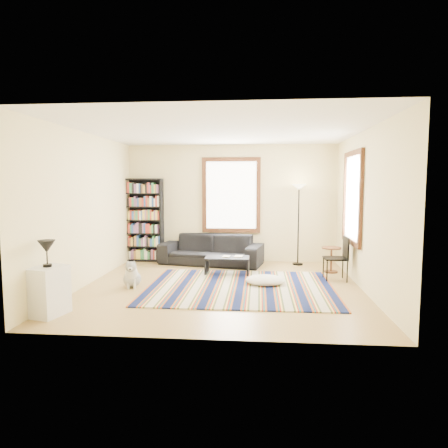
# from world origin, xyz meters

# --- Properties ---
(floor) EXTENTS (5.00, 5.00, 0.10)m
(floor) POSITION_xyz_m (0.00, 0.00, -0.05)
(floor) COLOR #9D7A47
(floor) RESTS_ON ground
(ceiling) EXTENTS (5.00, 5.00, 0.10)m
(ceiling) POSITION_xyz_m (0.00, 0.00, 2.85)
(ceiling) COLOR white
(ceiling) RESTS_ON floor
(wall_back) EXTENTS (5.00, 0.10, 2.80)m
(wall_back) POSITION_xyz_m (0.00, 2.55, 1.40)
(wall_back) COLOR beige
(wall_back) RESTS_ON floor
(wall_front) EXTENTS (5.00, 0.10, 2.80)m
(wall_front) POSITION_xyz_m (0.00, -2.55, 1.40)
(wall_front) COLOR beige
(wall_front) RESTS_ON floor
(wall_left) EXTENTS (0.10, 5.00, 2.80)m
(wall_left) POSITION_xyz_m (-2.55, 0.00, 1.40)
(wall_left) COLOR beige
(wall_left) RESTS_ON floor
(wall_right) EXTENTS (0.10, 5.00, 2.80)m
(wall_right) POSITION_xyz_m (2.55, 0.00, 1.40)
(wall_right) COLOR beige
(wall_right) RESTS_ON floor
(window_back) EXTENTS (1.20, 0.06, 1.60)m
(window_back) POSITION_xyz_m (0.00, 2.47, 1.60)
(window_back) COLOR white
(window_back) RESTS_ON wall_back
(window_right) EXTENTS (0.06, 1.20, 1.60)m
(window_right) POSITION_xyz_m (2.47, 0.80, 1.60)
(window_right) COLOR white
(window_right) RESTS_ON wall_right
(rug) EXTENTS (3.34, 2.67, 0.02)m
(rug) POSITION_xyz_m (0.34, -0.05, 0.01)
(rug) COLOR #0C143D
(rug) RESTS_ON floor
(sofa) EXTENTS (2.49, 1.36, 0.69)m
(sofa) POSITION_xyz_m (-0.44, 2.05, 0.34)
(sofa) COLOR black
(sofa) RESTS_ON floor
(bookshelf) EXTENTS (0.90, 0.30, 2.00)m
(bookshelf) POSITION_xyz_m (-2.10, 2.32, 1.00)
(bookshelf) COLOR black
(bookshelf) RESTS_ON floor
(coffee_table) EXTENTS (0.99, 0.70, 0.36)m
(coffee_table) POSITION_xyz_m (0.02, 1.04, 0.18)
(coffee_table) COLOR black
(coffee_table) RESTS_ON floor
(book_a) EXTENTS (0.17, 0.22, 0.02)m
(book_a) POSITION_xyz_m (-0.08, 1.04, 0.37)
(book_a) COLOR beige
(book_a) RESTS_ON coffee_table
(book_b) EXTENTS (0.20, 0.25, 0.02)m
(book_b) POSITION_xyz_m (0.17, 1.09, 0.37)
(book_b) COLOR beige
(book_b) RESTS_ON coffee_table
(floor_cushion) EXTENTS (0.87, 0.75, 0.18)m
(floor_cushion) POSITION_xyz_m (0.80, 0.19, 0.09)
(floor_cushion) COLOR beige
(floor_cushion) RESTS_ON floor
(floor_lamp) EXTENTS (0.39, 0.39, 1.86)m
(floor_lamp) POSITION_xyz_m (1.58, 2.15, 0.93)
(floor_lamp) COLOR black
(floor_lamp) RESTS_ON floor
(side_table) EXTENTS (0.51, 0.51, 0.54)m
(side_table) POSITION_xyz_m (2.20, 1.38, 0.27)
(side_table) COLOR #4E2A13
(side_table) RESTS_ON floor
(folding_chair) EXTENTS (0.43, 0.41, 0.86)m
(folding_chair) POSITION_xyz_m (2.15, 0.68, 0.43)
(folding_chair) COLOR black
(folding_chair) RESTS_ON floor
(white_cabinet) EXTENTS (0.49, 0.57, 0.70)m
(white_cabinet) POSITION_xyz_m (-2.30, -1.80, 0.35)
(white_cabinet) COLOR silver
(white_cabinet) RESTS_ON floor
(table_lamp) EXTENTS (0.28, 0.28, 0.38)m
(table_lamp) POSITION_xyz_m (-2.30, -1.80, 0.89)
(table_lamp) COLOR black
(table_lamp) RESTS_ON white_cabinet
(dog) EXTENTS (0.45, 0.56, 0.49)m
(dog) POSITION_xyz_m (-1.62, -0.16, 0.25)
(dog) COLOR #B1B1B1
(dog) RESTS_ON floor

